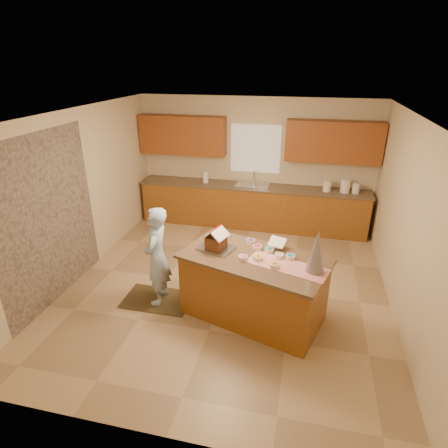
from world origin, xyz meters
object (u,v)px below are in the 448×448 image
at_px(island_base, 253,288).
at_px(gingerbread_house, 216,240).
at_px(boy, 157,256).
at_px(tinsel_tree, 317,251).

height_order(island_base, gingerbread_house, gingerbread_house).
xyz_separation_m(island_base, boy, (-1.43, 0.05, 0.31)).
bearing_deg(gingerbread_house, island_base, -12.18).
bearing_deg(boy, gingerbread_house, 90.96).
height_order(tinsel_tree, boy, tinsel_tree).
bearing_deg(boy, island_base, 84.19).
height_order(boy, gingerbread_house, boy).
relative_size(boy, gingerbread_house, 4.16).
distance_m(island_base, tinsel_tree, 1.13).
bearing_deg(island_base, boy, -164.45).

